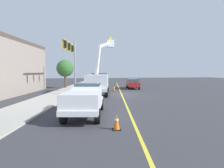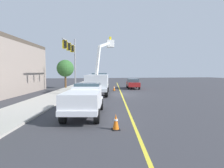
% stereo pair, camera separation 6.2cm
% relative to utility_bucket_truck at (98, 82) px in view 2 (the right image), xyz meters
% --- Properties ---
extents(ground, '(120.00, 120.00, 0.00)m').
position_rel_utility_bucket_truck_xyz_m(ground, '(-0.91, -2.85, -1.63)').
color(ground, '#38383D').
extents(sidewalk_far_side, '(59.67, 14.33, 0.12)m').
position_rel_utility_bucket_truck_xyz_m(sidewalk_far_side, '(0.50, 4.85, -1.57)').
color(sidewalk_far_side, '#B2ADA3').
rests_on(sidewalk_far_side, ground).
extents(lane_centre_stripe, '(49.21, 9.15, 0.01)m').
position_rel_utility_bucket_truck_xyz_m(lane_centre_stripe, '(-0.91, -2.85, -1.62)').
color(lane_centre_stripe, yellow).
rests_on(lane_centre_stripe, ground).
extents(utility_bucket_truck, '(8.52, 4.11, 7.44)m').
position_rel_utility_bucket_truck_xyz_m(utility_bucket_truck, '(0.00, 0.00, 0.00)').
color(utility_bucket_truck, silver).
rests_on(utility_bucket_truck, ground).
extents(service_pickup_truck, '(5.89, 3.07, 2.06)m').
position_rel_utility_bucket_truck_xyz_m(service_pickup_truck, '(-11.33, 2.10, -0.51)').
color(service_pickup_truck, white).
rests_on(service_pickup_truck, ground).
extents(passing_minivan, '(5.06, 2.73, 1.69)m').
position_rel_utility_bucket_truck_xyz_m(passing_minivan, '(6.62, -6.59, -0.65)').
color(passing_minivan, maroon).
rests_on(passing_minivan, ground).
extents(traffic_cone_leading, '(0.40, 0.40, 0.81)m').
position_rel_utility_bucket_truck_xyz_m(traffic_cone_leading, '(-14.56, 0.67, -1.23)').
color(traffic_cone_leading, black).
rests_on(traffic_cone_leading, ground).
extents(traffic_cone_mid_front, '(0.40, 0.40, 0.77)m').
position_rel_utility_bucket_truck_xyz_m(traffic_cone_mid_front, '(3.70, -2.78, -1.25)').
color(traffic_cone_mid_front, black).
rests_on(traffic_cone_mid_front, ground).
extents(traffic_signal_mast, '(6.92, 1.46, 7.79)m').
position_rel_utility_bucket_truck_xyz_m(traffic_signal_mast, '(2.80, 3.39, 3.69)').
color(traffic_signal_mast, gray).
rests_on(traffic_signal_mast, ground).
extents(street_tree_right, '(2.92, 2.92, 4.93)m').
position_rel_utility_bucket_truck_xyz_m(street_tree_right, '(9.20, 4.78, 1.82)').
color(street_tree_right, brown).
rests_on(street_tree_right, ground).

